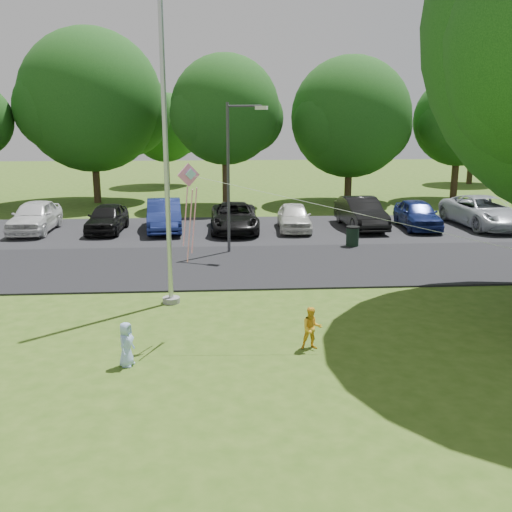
{
  "coord_description": "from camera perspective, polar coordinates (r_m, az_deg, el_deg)",
  "views": [
    {
      "loc": [
        -2.12,
        -10.85,
        5.26
      ],
      "look_at": [
        -1.11,
        4.0,
        1.6
      ],
      "focal_mm": 40.0,
      "sensor_mm": 36.0,
      "label": 1
    }
  ],
  "objects": [
    {
      "name": "ground",
      "position": [
        12.24,
        6.59,
        -11.73
      ],
      "size": [
        120.0,
        120.0,
        0.0
      ],
      "primitive_type": "plane",
      "color": "#355616",
      "rests_on": "ground"
    },
    {
      "name": "park_road",
      "position": [
        20.63,
        2.11,
        -0.88
      ],
      "size": [
        60.0,
        6.0,
        0.06
      ],
      "primitive_type": "cube",
      "color": "black",
      "rests_on": "ground"
    },
    {
      "name": "parking_strip",
      "position": [
        26.95,
        0.67,
        2.62
      ],
      "size": [
        42.0,
        7.0,
        0.06
      ],
      "primitive_type": "cube",
      "color": "black",
      "rests_on": "ground"
    },
    {
      "name": "flagpole",
      "position": [
        15.95,
        -9.0,
        9.72
      ],
      "size": [
        0.5,
        0.5,
        10.0
      ],
      "color": "#B7BABF",
      "rests_on": "ground"
    },
    {
      "name": "street_lamp",
      "position": [
        21.89,
        -2.25,
        9.1
      ],
      "size": [
        1.53,
        0.8,
        5.77
      ],
      "rotation": [
        0.0,
        0.0,
        -0.42
      ],
      "color": "#3F3F44",
      "rests_on": "ground"
    },
    {
      "name": "trash_can",
      "position": [
        23.75,
        9.62,
        1.9
      ],
      "size": [
        0.55,
        0.55,
        0.87
      ],
      "rotation": [
        0.0,
        0.0,
        0.04
      ],
      "color": "black",
      "rests_on": "ground"
    },
    {
      "name": "tree_row",
      "position": [
        35.28,
        2.19,
        14.54
      ],
      "size": [
        64.35,
        11.94,
        10.88
      ],
      "color": "#332316",
      "rests_on": "ground"
    },
    {
      "name": "horizon_trees",
      "position": [
        45.16,
        4.05,
        12.56
      ],
      "size": [
        77.46,
        7.2,
        7.02
      ],
      "color": "#332316",
      "rests_on": "ground"
    },
    {
      "name": "parked_cars",
      "position": [
        26.87,
        3.09,
        4.14
      ],
      "size": [
        23.45,
        5.43,
        1.46
      ],
      "color": "silver",
      "rests_on": "ground"
    },
    {
      "name": "child_yellow",
      "position": [
        13.3,
        5.59,
        -7.2
      ],
      "size": [
        0.51,
        0.41,
        1.01
      ],
      "primitive_type": "imported",
      "rotation": [
        0.0,
        0.0,
        0.05
      ],
      "color": "yellow",
      "rests_on": "ground"
    },
    {
      "name": "child_blue",
      "position": [
        12.7,
        -12.85,
        -8.6
      ],
      "size": [
        0.45,
        0.56,
        0.99
      ],
      "primitive_type": "imported",
      "rotation": [
        0.0,
        0.0,
        1.26
      ],
      "color": "#A6C5FF",
      "rests_on": "ground"
    },
    {
      "name": "kite",
      "position": [
        13.27,
        -5.36,
        5.92
      ],
      "size": [
        8.51,
        1.17,
        2.38
      ],
      "rotation": [
        0.0,
        0.0,
        0.42
      ],
      "color": "pink",
      "rests_on": "ground"
    }
  ]
}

